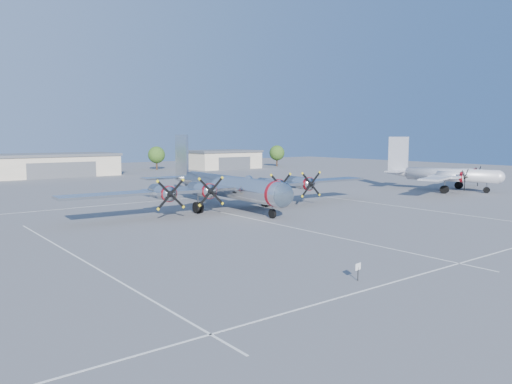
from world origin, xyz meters
TOP-DOWN VIEW (x-y plane):
  - ground at (0.00, 0.00)m, footprint 260.00×260.00m
  - parking_lines at (0.00, -1.75)m, footprint 60.00×50.08m
  - hangar_center at (0.00, 81.96)m, footprint 28.60×14.60m
  - hangar_east at (48.00, 81.96)m, footprint 20.60×14.60m
  - tree_east at (30.00, 88.00)m, footprint 4.80×4.80m
  - tree_far_east at (68.00, 80.00)m, footprint 4.80×4.80m
  - main_bomber_b29 at (2.60, 12.81)m, footprint 45.54×32.35m
  - twin_engine_east at (44.94, 6.94)m, footprint 34.43×28.79m
  - info_placard at (-9.46, -20.33)m, footprint 0.61×0.16m

SIDE VIEW (x-z plane):
  - ground at x=0.00m, z-range 0.00..0.00m
  - main_bomber_b29 at x=2.60m, z-range -4.87..4.87m
  - twin_engine_east at x=44.94m, z-range -4.69..4.69m
  - parking_lines at x=0.00m, z-range 0.00..0.01m
  - info_placard at x=-9.46m, z-range 0.24..1.41m
  - hangar_center at x=0.00m, z-range 0.01..5.41m
  - hangar_east at x=48.00m, z-range 0.01..5.41m
  - tree_east at x=30.00m, z-range 0.90..7.54m
  - tree_far_east at x=68.00m, z-range 0.90..7.54m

